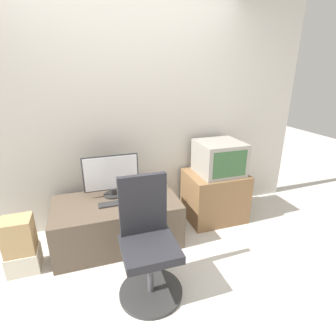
{
  "coord_description": "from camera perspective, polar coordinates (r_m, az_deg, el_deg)",
  "views": [
    {
      "loc": [
        -0.49,
        -1.61,
        1.75
      ],
      "look_at": [
        0.36,
        0.99,
        0.73
      ],
      "focal_mm": 28.0,
      "sensor_mm": 36.0,
      "label": 1
    }
  ],
  "objects": [
    {
      "name": "keyboard",
      "position": [
        2.73,
        -11.76,
        -7.62
      ],
      "size": [
        0.3,
        0.11,
        0.01
      ],
      "color": "#2D2D2D",
      "rests_on": "desk"
    },
    {
      "name": "crt_tv",
      "position": [
        3.12,
        11.1,
        2.18
      ],
      "size": [
        0.5,
        0.49,
        0.38
      ],
      "color": "gray",
      "rests_on": "side_stand"
    },
    {
      "name": "mouse",
      "position": [
        2.74,
        -7.62,
        -7.14
      ],
      "size": [
        0.05,
        0.04,
        0.02
      ],
      "color": "silver",
      "rests_on": "desk"
    },
    {
      "name": "cardboard_box_lower",
      "position": [
        2.9,
        -28.82,
        -17.13
      ],
      "size": [
        0.28,
        0.25,
        0.2
      ],
      "color": "beige",
      "rests_on": "ground_plane"
    },
    {
      "name": "wall_back",
      "position": [
        3.01,
        -8.75,
        11.68
      ],
      "size": [
        4.4,
        0.05,
        2.6
      ],
      "color": "beige",
      "rests_on": "ground_plane"
    },
    {
      "name": "desk",
      "position": [
        2.9,
        -10.94,
        -11.34
      ],
      "size": [
        1.28,
        0.71,
        0.48
      ],
      "color": "brown",
      "rests_on": "ground_plane"
    },
    {
      "name": "side_stand",
      "position": [
        3.3,
        10.06,
        -5.91
      ],
      "size": [
        0.68,
        0.56,
        0.6
      ],
      "color": "olive",
      "rests_on": "ground_plane"
    },
    {
      "name": "main_monitor",
      "position": [
        2.82,
        -12.23,
        -1.63
      ],
      "size": [
        0.58,
        0.2,
        0.46
      ],
      "color": "#2D2D2D",
      "rests_on": "desk"
    },
    {
      "name": "ground_plane",
      "position": [
        2.43,
        -0.92,
        -25.56
      ],
      "size": [
        12.0,
        12.0,
        0.0
      ],
      "primitive_type": "plane",
      "color": "beige"
    },
    {
      "name": "cardboard_box_upper",
      "position": [
        2.75,
        -29.78,
        -12.63
      ],
      "size": [
        0.25,
        0.23,
        0.33
      ],
      "color": "tan",
      "rests_on": "cardboard_box_lower"
    },
    {
      "name": "office_chair",
      "position": [
        2.2,
        -4.38,
        -16.81
      ],
      "size": [
        0.53,
        0.53,
        1.0
      ],
      "color": "#333333",
      "rests_on": "ground_plane"
    }
  ]
}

